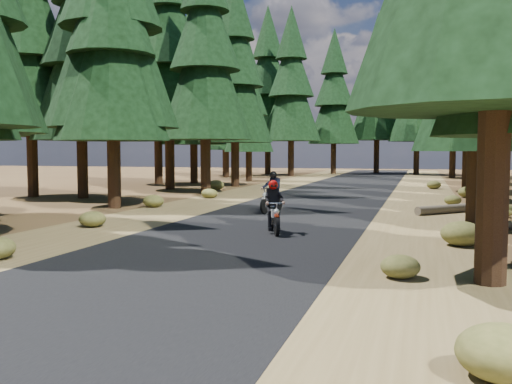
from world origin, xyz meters
TOP-DOWN VIEW (x-y plane):
  - ground at (0.00, 0.00)m, footprint 120.00×120.00m
  - road at (0.00, 5.00)m, footprint 6.00×100.00m
  - shoulder_l at (-4.60, 5.00)m, footprint 3.20×100.00m
  - shoulder_r at (4.60, 5.00)m, footprint 3.20×100.00m
  - pine_forest at (-0.02, 21.05)m, footprint 34.59×55.08m
  - log_near at (6.05, 8.37)m, footprint 3.52×3.71m
  - understory_shrubs at (1.14, 6.58)m, footprint 14.96×30.49m
  - rider_lead at (0.65, 1.01)m, footprint 1.08×1.69m
  - rider_follow at (-0.78, 6.22)m, footprint 0.85×1.76m

SIDE VIEW (x-z plane):
  - ground at x=0.00m, z-range 0.00..0.00m
  - shoulder_l at x=-4.60m, z-range 0.00..0.01m
  - shoulder_r at x=4.60m, z-range 0.00..0.01m
  - road at x=0.00m, z-range 0.00..0.01m
  - log_near at x=6.05m, z-range 0.00..0.32m
  - understory_shrubs at x=1.14m, z-range -0.03..0.56m
  - rider_lead at x=0.65m, z-range -0.24..1.22m
  - rider_follow at x=-0.78m, z-range -0.25..1.26m
  - pine_forest at x=-0.02m, z-range -0.27..16.05m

